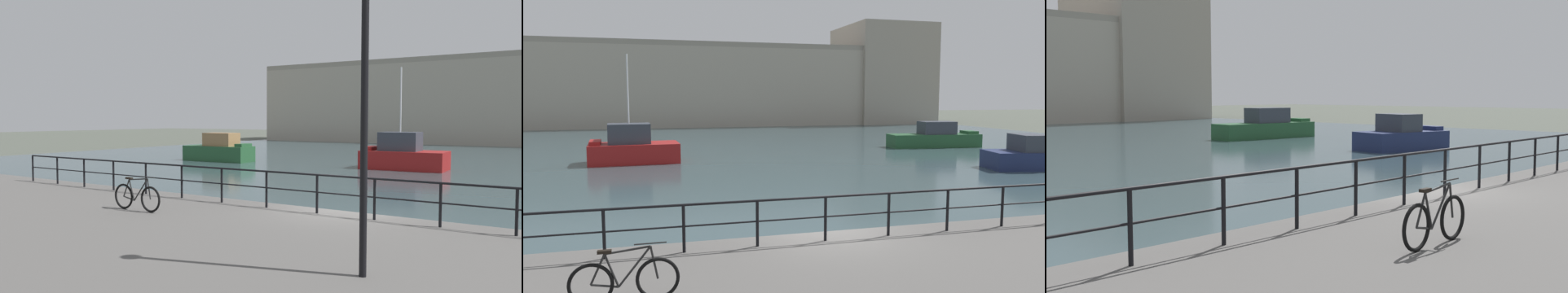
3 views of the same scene
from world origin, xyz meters
The scene contains 5 objects.
ground_plane centered at (0.00, 0.00, 0.00)m, with size 240.00×240.00×0.00m, color #4C5147.
moored_red_daysailer centered at (18.98, 25.12, 0.81)m, with size 7.83×2.93×2.16m.
moored_white_yacht centered at (17.52, 12.57, 0.75)m, with size 5.59×3.58×2.04m.
quay_railing centered at (-1.16, -0.75, 1.64)m, with size 24.55×0.07×1.08m.
parked_bicycle centered at (-4.73, -3.16, 1.30)m, with size 1.77×0.09×0.98m.
Camera 3 is at (-13.27, -8.33, 3.24)m, focal length 44.92 mm.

